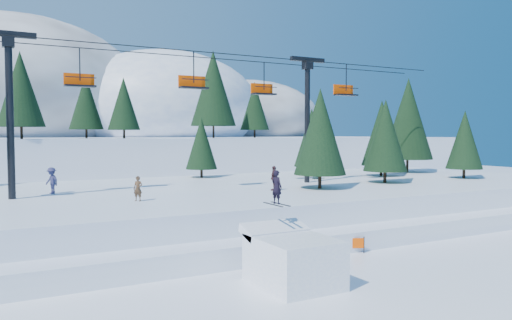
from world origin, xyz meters
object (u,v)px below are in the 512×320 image
banner_near (339,244)px  banner_far (346,237)px  chairlift (168,94)px  jump_kicker (292,258)px

banner_near → banner_far: 1.74m
chairlift → banner_far: (6.69, -11.62, -8.78)m
jump_kicker → banner_far: 8.08m
jump_kicker → banner_far: (6.61, 4.60, -0.60)m
jump_kicker → chairlift: 18.17m
jump_kicker → banner_near: bearing=33.6°
chairlift → banner_near: chairlift is taller
chairlift → banner_near: (5.34, -12.72, -8.78)m
jump_kicker → chairlift: size_ratio=0.11×
banner_near → banner_far: same height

